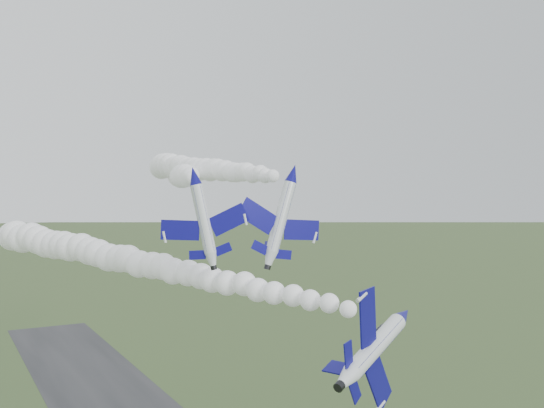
{
  "coord_description": "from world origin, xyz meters",
  "views": [
    {
      "loc": [
        -31.41,
        -49.46,
        42.96
      ],
      "look_at": [
        5.38,
        16.92,
        41.97
      ],
      "focal_mm": 40.0,
      "sensor_mm": 36.0,
      "label": 1
    }
  ],
  "objects": [
    {
      "name": "jet_pair_left",
      "position": [
        -5.0,
        17.08,
        45.42
      ],
      "size": [
        10.3,
        12.15,
        3.55
      ],
      "rotation": [
        0.0,
        -0.21,
        -0.34
      ],
      "color": "white"
    },
    {
      "name": "jet_lead",
      "position": [
        7.77,
        -4.97,
        31.5
      ],
      "size": [
        7.2,
        13.29,
        10.9
      ],
      "rotation": [
        0.0,
        1.25,
        0.41
      ],
      "color": "white"
    },
    {
      "name": "smoke_trail_jet_pair_right",
      "position": [
        11.57,
        54.3,
        47.93
      ],
      "size": [
        10.03,
        68.24,
        5.57
      ],
      "primitive_type": null,
      "rotation": [
        0.0,
        0.0,
        -0.07
      ],
      "color": "white"
    },
    {
      "name": "smoke_trail_jet_pair_left",
      "position": [
        7.87,
        54.72,
        46.65
      ],
      "size": [
        29.41,
        71.3,
        5.26
      ],
      "primitive_type": null,
      "rotation": [
        0.0,
        0.0,
        -0.34
      ],
      "color": "white"
    },
    {
      "name": "smoke_trail_jet_lead",
      "position": [
        -7.35,
        33.79,
        33.86
      ],
      "size": [
        34.92,
        71.72,
        5.12
      ],
      "primitive_type": null,
      "rotation": [
        0.0,
        0.0,
        0.41
      ],
      "color": "white"
    },
    {
      "name": "jet_pair_right",
      "position": [
        8.56,
        17.01,
        45.92
      ],
      "size": [
        11.18,
        13.93,
        4.4
      ],
      "rotation": [
        0.0,
        0.29,
        -0.07
      ],
      "color": "white"
    }
  ]
}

